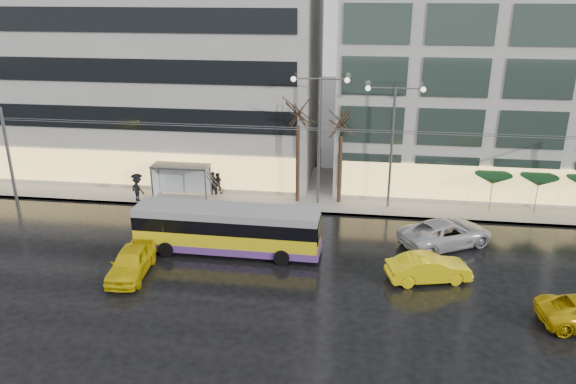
% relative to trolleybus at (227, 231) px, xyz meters
% --- Properties ---
extents(ground, '(140.00, 140.00, 0.00)m').
position_rel_trolleybus_xyz_m(ground, '(2.65, -2.51, -1.37)').
color(ground, black).
rests_on(ground, ground).
extents(sidewalk, '(80.00, 10.00, 0.15)m').
position_rel_trolleybus_xyz_m(sidewalk, '(4.65, 11.49, -1.30)').
color(sidewalk, gray).
rests_on(sidewalk, ground).
extents(kerb, '(80.00, 0.10, 0.15)m').
position_rel_trolleybus_xyz_m(kerb, '(4.65, 6.54, -1.30)').
color(kerb, slate).
rests_on(kerb, ground).
extents(building_left, '(34.00, 14.00, 22.00)m').
position_rel_trolleybus_xyz_m(building_left, '(-13.35, 16.49, 9.78)').
color(building_left, '#A4A29D').
rests_on(building_left, sidewalk).
extents(building_right, '(32.00, 14.00, 25.00)m').
position_rel_trolleybus_xyz_m(building_right, '(21.65, 16.49, 11.28)').
color(building_right, '#A4A29D').
rests_on(building_right, sidewalk).
extents(trolleybus, '(10.98, 4.36, 5.07)m').
position_rel_trolleybus_xyz_m(trolleybus, '(0.00, 0.00, 0.00)').
color(trolleybus, yellow).
rests_on(trolleybus, ground).
extents(catenary, '(42.24, 5.12, 7.00)m').
position_rel_trolleybus_xyz_m(catenary, '(3.65, 5.43, 2.88)').
color(catenary, '#595B60').
rests_on(catenary, ground).
extents(bus_shelter, '(4.20, 1.60, 2.51)m').
position_rel_trolleybus_xyz_m(bus_shelter, '(-5.74, 8.18, 0.59)').
color(bus_shelter, '#595B60').
rests_on(bus_shelter, sidewalk).
extents(street_lamp_near, '(3.96, 0.36, 9.03)m').
position_rel_trolleybus_xyz_m(street_lamp_near, '(4.65, 8.29, 4.62)').
color(street_lamp_near, '#595B60').
rests_on(street_lamp_near, sidewalk).
extents(street_lamp_far, '(3.96, 0.36, 8.53)m').
position_rel_trolleybus_xyz_m(street_lamp_far, '(9.65, 8.29, 4.34)').
color(street_lamp_far, '#595B60').
rests_on(street_lamp_far, sidewalk).
extents(tree_a, '(3.20, 3.20, 8.40)m').
position_rel_trolleybus_xyz_m(tree_a, '(3.15, 8.49, 5.71)').
color(tree_a, black).
rests_on(tree_a, sidewalk).
extents(tree_b, '(3.20, 3.20, 7.70)m').
position_rel_trolleybus_xyz_m(tree_b, '(6.15, 8.69, 5.03)').
color(tree_b, black).
rests_on(tree_b, sidewalk).
extents(parasol_a, '(2.50, 2.50, 2.65)m').
position_rel_trolleybus_xyz_m(parasol_a, '(16.65, 8.49, 1.07)').
color(parasol_a, '#595B60').
rests_on(parasol_a, sidewalk).
extents(parasol_b, '(2.50, 2.50, 2.65)m').
position_rel_trolleybus_xyz_m(parasol_b, '(19.65, 8.49, 1.07)').
color(parasol_b, '#595B60').
rests_on(parasol_b, sidewalk).
extents(taxi_a, '(2.19, 4.69, 1.55)m').
position_rel_trolleybus_xyz_m(taxi_a, '(-4.57, -3.46, -0.60)').
color(taxi_a, yellow).
rests_on(taxi_a, ground).
extents(taxi_b, '(4.71, 2.64, 1.47)m').
position_rel_trolleybus_xyz_m(taxi_b, '(11.48, -1.89, -0.64)').
color(taxi_b, yellow).
rests_on(taxi_b, ground).
extents(sedan_silver, '(6.40, 5.25, 1.62)m').
position_rel_trolleybus_xyz_m(sedan_silver, '(12.95, 2.70, -0.56)').
color(sedan_silver, '#BDBCC2').
rests_on(sedan_silver, ground).
extents(pedestrian_a, '(1.25, 1.27, 2.19)m').
position_rel_trolleybus_xyz_m(pedestrian_a, '(-3.24, 8.98, 0.20)').
color(pedestrian_a, black).
rests_on(pedestrian_a, sidewalk).
extents(pedestrian_b, '(0.85, 0.70, 1.61)m').
position_rel_trolleybus_xyz_m(pedestrian_b, '(-3.02, 9.28, -0.42)').
color(pedestrian_b, black).
rests_on(pedestrian_b, sidewalk).
extents(pedestrian_c, '(1.39, 1.18, 2.11)m').
position_rel_trolleybus_xyz_m(pedestrian_c, '(-8.33, 6.89, -0.10)').
color(pedestrian_c, black).
rests_on(pedestrian_c, sidewalk).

